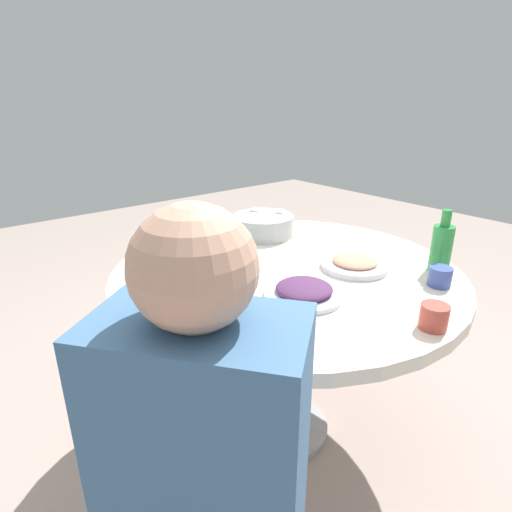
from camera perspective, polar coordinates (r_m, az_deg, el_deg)
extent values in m
plane|color=#A08D85|center=(1.93, 3.50, -22.35)|extent=(8.00, 8.00, 0.00)
cylinder|color=#99999E|center=(1.92, 3.51, -22.02)|extent=(0.38, 0.38, 0.03)
cylinder|color=#99999E|center=(1.70, 3.78, -13.37)|extent=(0.14, 0.14, 0.67)
cylinder|color=silver|center=(1.53, 4.10, -2.29)|extent=(1.24, 1.24, 0.04)
cylinder|color=#B2B5BA|center=(1.85, 0.98, 4.19)|extent=(0.27, 0.27, 0.09)
ellipsoid|color=white|center=(1.85, 0.98, 4.32)|extent=(0.22, 0.22, 0.10)
cube|color=white|center=(1.91, 1.58, 6.22)|extent=(0.16, 0.13, 0.01)
cylinder|color=white|center=(1.29, -11.23, -4.70)|extent=(0.28, 0.28, 0.07)
cylinder|color=black|center=(1.29, -11.21, -4.94)|extent=(0.24, 0.24, 0.05)
cylinder|color=silver|center=(1.28, -11.31, -3.75)|extent=(0.14, 0.28, 0.01)
cylinder|color=silver|center=(1.55, 13.26, -1.28)|extent=(0.24, 0.24, 0.02)
ellipsoid|color=tan|center=(1.54, 13.32, -0.70)|extent=(0.16, 0.16, 0.03)
cylinder|color=silver|center=(1.31, 6.53, -5.19)|extent=(0.25, 0.25, 0.02)
ellipsoid|color=#4F2951|center=(1.30, 6.57, -4.42)|extent=(0.18, 0.18, 0.04)
cylinder|color=silver|center=(1.58, -3.62, -0.36)|extent=(0.19, 0.19, 0.02)
ellipsoid|color=#226C2E|center=(1.57, -3.63, 0.28)|extent=(0.14, 0.14, 0.04)
cylinder|color=#2A8E3F|center=(1.60, 23.89, 0.93)|extent=(0.07, 0.07, 0.16)
cylinder|color=#2A8E3F|center=(1.57, 24.48, 4.72)|extent=(0.03, 0.03, 0.06)
cylinder|color=#BC463A|center=(1.22, 23.06, -7.61)|extent=(0.07, 0.07, 0.07)
cylinder|color=#384E9C|center=(1.49, 23.76, -2.59)|extent=(0.07, 0.07, 0.06)
cube|color=#3F668F|center=(0.78, -7.16, -23.58)|extent=(0.39, 0.37, 0.46)
sphere|color=tan|center=(0.60, -8.51, -1.61)|extent=(0.19, 0.19, 0.19)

